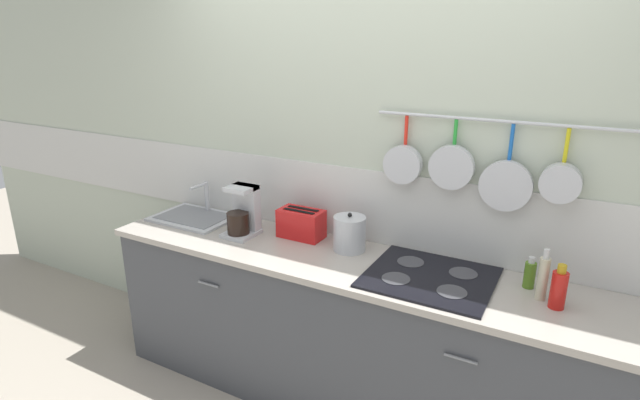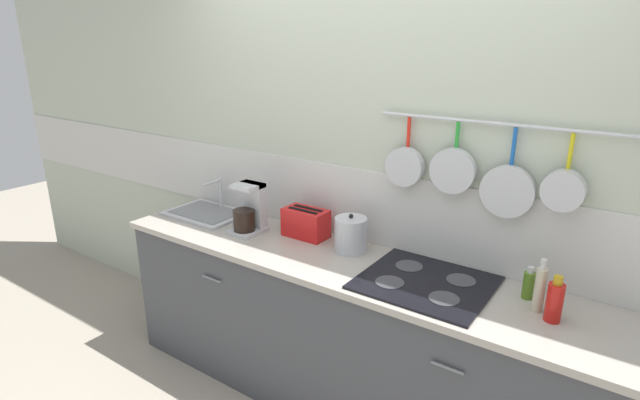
# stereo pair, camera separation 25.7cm
# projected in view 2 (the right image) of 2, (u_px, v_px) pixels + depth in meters

# --- Properties ---
(wall_back) EXTENTS (7.20, 0.15, 2.60)m
(wall_back) POSITION_uv_depth(u_px,v_px,m) (376.00, 178.00, 2.73)
(wall_back) COLOR #B2BCA8
(wall_back) RESTS_ON ground_plane
(cabinet_base) EXTENTS (2.77, 0.56, 0.86)m
(cabinet_base) POSITION_uv_depth(u_px,v_px,m) (341.00, 338.00, 2.74)
(cabinet_base) COLOR #3F4247
(cabinet_base) RESTS_ON ground_plane
(countertop) EXTENTS (2.81, 0.58, 0.03)m
(countertop) POSITION_uv_depth(u_px,v_px,m) (343.00, 264.00, 2.60)
(countertop) COLOR #A59E93
(countertop) RESTS_ON cabinet_base
(sink_basin) EXTENTS (0.50, 0.36, 0.21)m
(sink_basin) POSITION_uv_depth(u_px,v_px,m) (207.00, 212.00, 3.26)
(sink_basin) COLOR #B7BABF
(sink_basin) RESTS_ON countertop
(coffee_maker) EXTENTS (0.17, 0.19, 0.30)m
(coffee_maker) POSITION_uv_depth(u_px,v_px,m) (250.00, 212.00, 2.94)
(coffee_maker) COLOR #B7BABF
(coffee_maker) RESTS_ON countertop
(toaster) EXTENTS (0.28, 0.14, 0.17)m
(toaster) POSITION_uv_depth(u_px,v_px,m) (306.00, 223.00, 2.88)
(toaster) COLOR red
(toaster) RESTS_ON countertop
(kettle) EXTENTS (0.18, 0.18, 0.21)m
(kettle) POSITION_uv_depth(u_px,v_px,m) (351.00, 235.00, 2.68)
(kettle) COLOR #B7BABF
(kettle) RESTS_ON countertop
(cooktop) EXTENTS (0.59, 0.53, 0.01)m
(cooktop) POSITION_uv_depth(u_px,v_px,m) (425.00, 282.00, 2.35)
(cooktop) COLOR black
(cooktop) RESTS_ON countertop
(bottle_cooking_wine) EXTENTS (0.05, 0.05, 0.15)m
(bottle_cooking_wine) POSITION_uv_depth(u_px,v_px,m) (529.00, 284.00, 2.20)
(bottle_cooking_wine) COLOR #4C721E
(bottle_cooking_wine) RESTS_ON countertop
(bottle_hot_sauce) EXTENTS (0.05, 0.05, 0.24)m
(bottle_hot_sauce) POSITION_uv_depth(u_px,v_px,m) (540.00, 288.00, 2.09)
(bottle_hot_sauce) COLOR #BFB799
(bottle_hot_sauce) RESTS_ON countertop
(bottle_vinegar) EXTENTS (0.07, 0.07, 0.20)m
(bottle_vinegar) POSITION_uv_depth(u_px,v_px,m) (555.00, 301.00, 2.02)
(bottle_vinegar) COLOR red
(bottle_vinegar) RESTS_ON countertop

